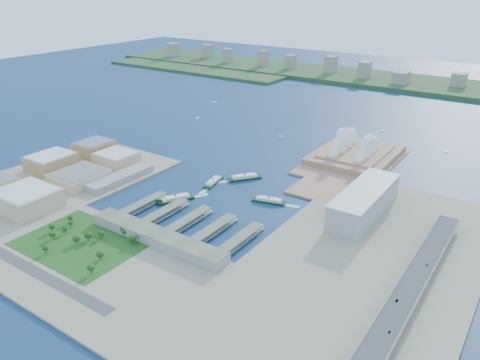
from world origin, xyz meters
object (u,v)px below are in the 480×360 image
Objects in this scene: car_a at (389,332)px; car_b at (397,300)px; car_c at (427,264)px; opera_house at (357,142)px; toaster_building at (364,201)px; ferry_b at (244,176)px; ferry_c at (176,198)px; ferry_d at (269,199)px; ferry_a at (213,181)px.

car_b reaches higher than car_a.
car_a is 126.99m from car_c.
opera_house reaches higher than toaster_building.
ferry_c is (-38.69, -122.97, -0.02)m from ferry_b.
ferry_d is (76.44, -50.30, -0.51)m from ferry_b.
toaster_building is at bearing -87.27° from ferry_d.
opera_house is at bearing -65.03° from car_a.
car_b is at bearing -63.34° from opera_house.
car_a is 0.73× the size of car_c.
toaster_building is 148.20m from car_c.
car_a is at bearing -40.76° from ferry_a.
car_a is (236.17, -188.23, 10.78)m from ferry_d.
ferry_a is 1.00× the size of ferry_d.
opera_house is 425.97m from car_b.
opera_house is 273.86m from ferry_a.
ferry_c is at bearing -155.25° from toaster_building.
opera_house is at bearing -56.47° from car_c.
car_a reaches higher than ferry_b.
opera_house is 3.64× the size of ferry_a.
toaster_building is at bearing -42.62° from car_c.
ferry_b is at bearing -78.38° from ferry_c.
car_b is (228.17, -141.34, 10.86)m from ferry_d.
ferry_d is at bearing -162.93° from toaster_building.
car_b is at bearing -162.23° from ferry_c.
toaster_building is 2.82× the size of ferry_b.
car_b reaches higher than ferry_b.
car_c is at bearing -95.70° from car_b.
ferry_c is 1.10× the size of ferry_d.
car_b reaches higher than ferry_d.
opera_house is 3.63× the size of ferry_d.
ferry_a is at bearing -11.44° from car_c.
car_a is at bearing -64.38° from toaster_building.
car_a reaches higher than ferry_c.
ferry_a is at bearing -122.16° from opera_house.
ferry_c is (-242.30, -111.73, -15.33)m from toaster_building.
ferry_d is 302.20m from car_a.
ferry_d reaches higher than ferry_a.
car_a is (199.00, -427.28, -16.54)m from opera_house.
ferry_a is 13.80× the size of car_a.
car_c is at bearing -118.88° from ferry_d.
opera_house reaches higher than ferry_d.
ferry_d is at bearing -118.66° from ferry_c.
car_a is at bearing -142.90° from ferry_d.
ferry_c is 369.96m from car_a.
ferry_b is 332.08m from car_c.
car_c is (199.00, -300.29, -16.44)m from opera_house.
ferry_a is (-235.06, -30.67, -15.82)m from toaster_building.
ferry_b is 1.11× the size of ferry_d.
car_c is (351.30, 11.44, 10.39)m from ferry_c.
ferry_d is (-37.17, -239.05, -27.32)m from opera_house.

